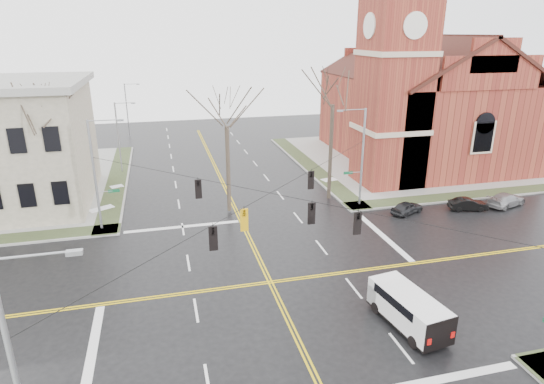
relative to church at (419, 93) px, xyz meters
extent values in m
plane|color=black|center=(-24.76, -24.78, -8.43)|extent=(120.00, 120.00, 0.00)
cube|color=gray|center=(0.24, 0.22, -8.36)|extent=(30.00, 30.00, 0.15)
cube|color=#2E381E|center=(-13.56, 0.22, -8.28)|extent=(2.00, 30.00, 0.02)
cube|color=#2E381E|center=(0.24, -13.58, -8.28)|extent=(30.00, 2.00, 0.02)
cube|color=#2E381E|center=(-35.96, 0.22, -8.28)|extent=(2.00, 30.00, 0.02)
cube|color=gold|center=(-24.88, -24.78, -8.43)|extent=(0.12, 100.00, 0.01)
cube|color=gold|center=(-24.64, -24.78, -8.43)|extent=(0.12, 100.00, 0.01)
cube|color=gold|center=(-24.76, -24.90, -8.43)|extent=(100.00, 0.12, 0.01)
cube|color=gold|center=(-24.76, -24.66, -8.43)|extent=(100.00, 0.12, 0.01)
cube|color=silver|center=(-19.76, -35.28, -8.43)|extent=(9.50, 0.50, 0.01)
cube|color=silver|center=(-29.76, -14.28, -8.43)|extent=(9.50, 0.50, 0.01)
cube|color=silver|center=(-35.26, -29.78, -8.43)|extent=(0.50, 9.50, 0.01)
cube|color=silver|center=(-14.26, -19.78, -8.43)|extent=(0.50, 9.50, 0.01)
cube|color=maroon|center=(-7.76, -7.78, 1.57)|extent=(6.00, 6.00, 20.00)
cylinder|color=silver|center=(-7.76, -10.83, 7.57)|extent=(2.40, 0.15, 2.40)
cylinder|color=silver|center=(-10.81, -7.78, 7.57)|extent=(0.15, 2.40, 2.40)
cube|color=maroon|center=(1.24, 1.22, -3.43)|extent=(18.00, 24.00, 10.00)
cube|color=maroon|center=(-7.96, -4.78, -6.23)|extent=(2.00, 5.00, 4.40)
cylinder|color=gray|center=(-13.26, -13.28, -3.78)|extent=(0.20, 0.20, 9.00)
cylinder|color=gray|center=(-13.86, -13.28, -5.13)|extent=(1.20, 0.06, 0.06)
cube|color=#0D4D2C|center=(-14.56, -13.28, -5.13)|extent=(0.90, 0.04, 0.25)
cylinder|color=gray|center=(-14.46, -13.28, 0.62)|extent=(2.40, 0.08, 0.08)
cube|color=gray|center=(-15.66, -13.28, 0.57)|extent=(0.50, 0.22, 0.15)
cylinder|color=gray|center=(-36.26, -13.28, -3.78)|extent=(0.20, 0.20, 9.00)
cylinder|color=gray|center=(-35.66, -13.28, -5.13)|extent=(1.20, 0.06, 0.06)
cube|color=#0D4D2C|center=(-34.96, -13.28, -5.13)|extent=(0.90, 0.04, 0.25)
cylinder|color=gray|center=(-35.06, -13.28, 0.62)|extent=(2.40, 0.08, 0.08)
cube|color=gray|center=(-33.86, -13.28, 0.57)|extent=(0.50, 0.22, 0.15)
cylinder|color=gray|center=(-36.26, -36.28, -3.78)|extent=(0.20, 0.20, 9.00)
cylinder|color=gray|center=(-35.06, -36.28, 0.62)|extent=(2.40, 0.08, 0.08)
cube|color=gray|center=(-33.86, -36.28, 0.57)|extent=(0.50, 0.22, 0.15)
cylinder|color=black|center=(-24.76, -24.78, -2.23)|extent=(23.02, 23.02, 0.03)
cylinder|color=black|center=(-24.76, -24.78, -2.23)|extent=(23.02, 23.02, 0.03)
imported|color=black|center=(-28.76, -28.78, -2.98)|extent=(0.21, 0.26, 1.30)
imported|color=black|center=(-20.76, -20.78, -2.98)|extent=(0.21, 0.26, 1.30)
imported|color=#D4990C|center=(-26.76, -26.78, -2.98)|extent=(0.21, 0.26, 1.30)
imported|color=black|center=(-28.76, -20.78, -2.98)|extent=(0.21, 0.26, 1.30)
imported|color=black|center=(-20.76, -28.78, -2.98)|extent=(0.21, 0.26, 1.30)
imported|color=black|center=(-22.76, -26.78, -2.98)|extent=(0.21, 0.26, 1.30)
cylinder|color=gray|center=(-35.56, 3.22, -4.33)|extent=(0.16, 0.16, 8.00)
cylinder|color=gray|center=(-34.56, 3.22, -0.43)|extent=(2.00, 0.07, 0.07)
cube|color=gray|center=(-33.56, 3.22, -0.48)|extent=(0.45, 0.20, 0.13)
cylinder|color=gray|center=(-35.56, 23.22, -4.33)|extent=(0.16, 0.16, 8.00)
cylinder|color=gray|center=(-34.56, 23.22, -0.43)|extent=(2.00, 0.07, 0.07)
cube|color=gray|center=(-33.56, 23.22, -0.48)|extent=(0.45, 0.20, 0.13)
cube|color=white|center=(-18.51, -31.14, -7.29)|extent=(2.66, 5.28, 1.62)
cube|color=white|center=(-18.81, -29.06, -7.53)|extent=(2.06, 1.13, 1.14)
cube|color=black|center=(-18.85, -28.73, -7.00)|extent=(1.76, 0.37, 0.76)
cube|color=black|center=(-18.53, -30.95, -6.77)|extent=(2.45, 3.68, 0.52)
cube|color=#B70C0A|center=(-18.87, -33.79, -7.48)|extent=(0.24, 0.10, 0.32)
cube|color=#B70C0A|center=(-17.40, -33.58, -7.48)|extent=(0.24, 0.10, 0.32)
cube|color=black|center=(-18.51, -31.14, -8.12)|extent=(2.71, 5.33, 0.10)
cylinder|color=black|center=(-19.61, -29.61, -8.09)|extent=(0.34, 0.71, 0.69)
cylinder|color=black|center=(-17.88, -29.36, -8.09)|extent=(0.34, 0.71, 0.69)
cylinder|color=black|center=(-19.13, -32.91, -8.09)|extent=(0.34, 0.71, 0.69)
cylinder|color=black|center=(-17.40, -32.66, -8.09)|extent=(0.34, 0.71, 0.69)
imported|color=black|center=(-9.99, -16.21, -7.87)|extent=(3.58, 2.54, 1.13)
imported|color=black|center=(-4.13, -16.82, -7.87)|extent=(3.61, 1.93, 1.13)
imported|color=gray|center=(0.04, -16.76, -7.81)|extent=(4.61, 2.99, 1.24)
cylinder|color=#3C2F26|center=(-39.78, -10.51, -4.17)|extent=(0.36, 0.36, 8.22)
cylinder|color=#3C2F26|center=(-25.40, -11.92, -4.43)|extent=(0.36, 0.36, 7.71)
cylinder|color=#3C2F26|center=(-15.49, -11.05, -3.76)|extent=(0.36, 0.36, 9.05)
camera|label=1|loc=(-31.00, -50.04, 7.03)|focal=30.00mm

